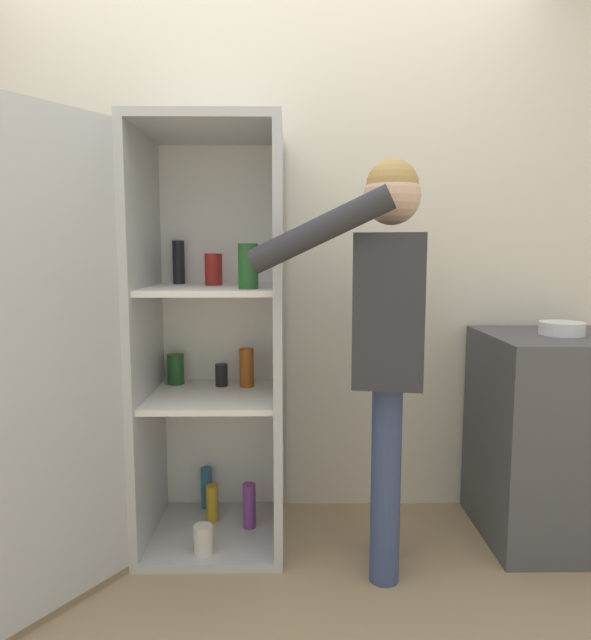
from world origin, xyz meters
The scene contains 6 objects.
ground_plane centered at (0.00, 0.00, 0.00)m, with size 12.00×12.00×0.00m, color tan.
wall_back centered at (0.00, 0.98, 1.27)m, with size 7.00×0.06×2.55m.
refrigerator centered at (-0.33, 0.56, 0.88)m, with size 0.97×1.11×1.77m.
person centered at (0.49, 0.37, 1.01)m, with size 0.70×0.58×1.60m.
counter centered at (1.27, 0.63, 0.45)m, with size 0.60×0.61×0.90m.
bowl centered at (1.28, 0.62, 0.93)m, with size 0.18×0.18×0.06m.
Camera 1 is at (0.12, -1.78, 1.27)m, focal length 32.00 mm.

